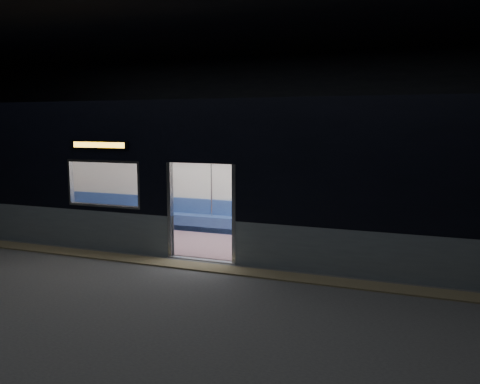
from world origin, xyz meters
The scene contains 7 objects.
station_floor centered at (0.00, 0.00, -0.01)m, with size 24.00×14.00×0.01m, color #47494C.
station_envelope centered at (0.00, 0.00, 3.66)m, with size 24.00×14.00×5.00m.
tactile_strip centered at (0.00, 0.55, 0.01)m, with size 22.80×0.50×0.03m, color #8C7F59.
metro_car centered at (0.00, 2.54, 1.85)m, with size 18.00×3.04×3.35m.
passenger centered at (2.87, 3.55, 0.78)m, with size 0.40×0.67×1.32m.
handbag centered at (2.86, 3.34, 0.67)m, with size 0.26×0.23×0.13m, color black.
transit_map centered at (1.61, 3.85, 1.47)m, with size 0.99×0.03×0.64m, color white.
Camera 1 is at (4.52, -8.33, 2.87)m, focal length 38.00 mm.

